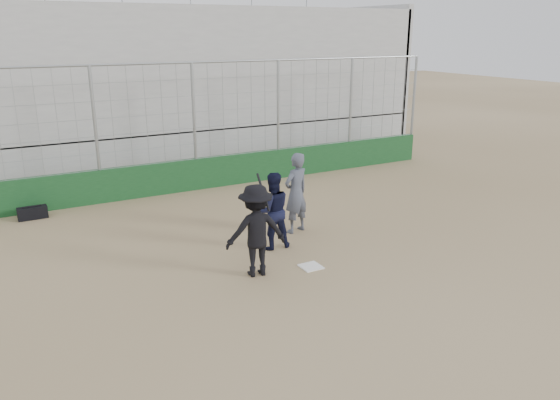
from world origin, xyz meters
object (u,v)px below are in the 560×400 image
catcher_crouched (273,224)px  equipment_bag (33,213)px  batter_at_plate (256,230)px  umpire (296,197)px

catcher_crouched → equipment_bag: size_ratio=1.61×
batter_at_plate → umpire: (2.01, 1.81, -0.06)m
batter_at_plate → umpire: bearing=41.9°
umpire → batter_at_plate: bearing=25.9°
batter_at_plate → catcher_crouched: batter_at_plate is taller
umpire → equipment_bag: (-5.81, 4.33, -0.76)m
catcher_crouched → umpire: umpire is taller
umpire → equipment_bag: umpire is taller
batter_at_plate → equipment_bag: (-3.79, 6.14, -0.82)m
catcher_crouched → umpire: size_ratio=0.67×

